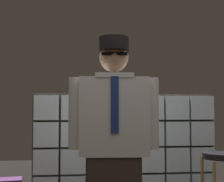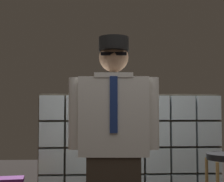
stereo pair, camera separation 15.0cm
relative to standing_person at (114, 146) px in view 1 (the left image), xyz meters
name	(u,v)px [view 1 (the left image)]	position (x,y,z in m)	size (l,w,h in m)	color
glass_block_wall	(126,160)	(0.23, 0.92, -0.24)	(1.88, 0.10, 1.35)	silver
standing_person	(114,146)	(0.00, 0.00, 0.00)	(0.69, 0.30, 1.72)	#382D23
bar_stool	(223,177)	(0.97, 0.28, -0.30)	(0.34, 0.34, 0.80)	black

